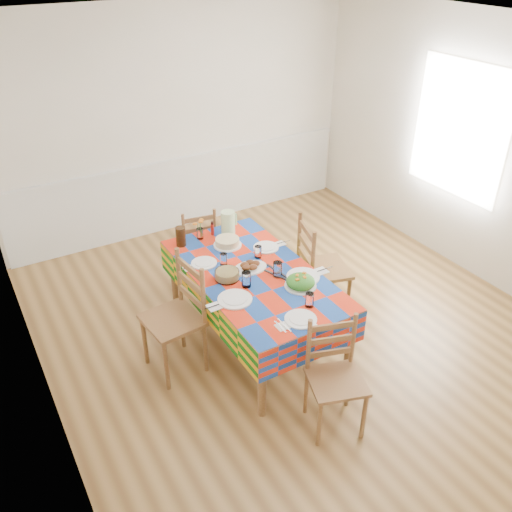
{
  "coord_description": "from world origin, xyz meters",
  "views": [
    {
      "loc": [
        -2.43,
        -3.4,
        3.31
      ],
      "look_at": [
        -0.41,
        0.03,
        0.9
      ],
      "focal_mm": 38.0,
      "sensor_mm": 36.0,
      "label": 1
    }
  ],
  "objects_px": {
    "chair_left": "(177,318)",
    "tea_pitcher": "(181,236)",
    "meat_platter": "(250,266)",
    "chair_near": "(335,377)",
    "chair_far": "(197,244)",
    "chair_right": "(319,269)",
    "green_pitcher": "(228,223)",
    "dining_table": "(254,280)"
  },
  "relations": [
    {
      "from": "green_pitcher",
      "to": "tea_pitcher",
      "type": "xyz_separation_m",
      "value": [
        -0.5,
        0.02,
        -0.02
      ]
    },
    {
      "from": "meat_platter",
      "to": "chair_far",
      "type": "bearing_deg",
      "value": 90.48
    },
    {
      "from": "green_pitcher",
      "to": "chair_right",
      "type": "relative_size",
      "value": 0.23
    },
    {
      "from": "green_pitcher",
      "to": "chair_right",
      "type": "bearing_deg",
      "value": -50.91
    },
    {
      "from": "meat_platter",
      "to": "green_pitcher",
      "type": "bearing_deg",
      "value": 78.12
    },
    {
      "from": "dining_table",
      "to": "chair_right",
      "type": "relative_size",
      "value": 1.79
    },
    {
      "from": "meat_platter",
      "to": "chair_near",
      "type": "height_order",
      "value": "chair_near"
    },
    {
      "from": "tea_pitcher",
      "to": "dining_table",
      "type": "bearing_deg",
      "value": -65.26
    },
    {
      "from": "dining_table",
      "to": "green_pitcher",
      "type": "distance_m",
      "value": 0.79
    },
    {
      "from": "dining_table",
      "to": "tea_pitcher",
      "type": "xyz_separation_m",
      "value": [
        -0.35,
        0.76,
        0.17
      ]
    },
    {
      "from": "dining_table",
      "to": "chair_left",
      "type": "bearing_deg",
      "value": 179.63
    },
    {
      "from": "chair_near",
      "to": "chair_right",
      "type": "distance_m",
      "value": 1.4
    },
    {
      "from": "tea_pitcher",
      "to": "chair_near",
      "type": "relative_size",
      "value": 0.21
    },
    {
      "from": "dining_table",
      "to": "meat_platter",
      "type": "xyz_separation_m",
      "value": [
        0.0,
        0.07,
        0.1
      ]
    },
    {
      "from": "green_pitcher",
      "to": "chair_right",
      "type": "distance_m",
      "value": 1.0
    },
    {
      "from": "dining_table",
      "to": "chair_left",
      "type": "height_order",
      "value": "chair_left"
    },
    {
      "from": "meat_platter",
      "to": "chair_right",
      "type": "bearing_deg",
      "value": -4.21
    },
    {
      "from": "tea_pitcher",
      "to": "chair_far",
      "type": "bearing_deg",
      "value": 50.38
    },
    {
      "from": "dining_table",
      "to": "meat_platter",
      "type": "distance_m",
      "value": 0.12
    },
    {
      "from": "chair_near",
      "to": "tea_pitcher",
      "type": "bearing_deg",
      "value": 118.82
    },
    {
      "from": "chair_far",
      "to": "chair_left",
      "type": "bearing_deg",
      "value": 66.71
    },
    {
      "from": "tea_pitcher",
      "to": "chair_left",
      "type": "height_order",
      "value": "chair_left"
    },
    {
      "from": "chair_far",
      "to": "chair_right",
      "type": "bearing_deg",
      "value": 131.33
    },
    {
      "from": "chair_near",
      "to": "meat_platter",
      "type": "bearing_deg",
      "value": 108.65
    },
    {
      "from": "chair_right",
      "to": "chair_near",
      "type": "bearing_deg",
      "value": 164.86
    },
    {
      "from": "chair_left",
      "to": "tea_pitcher",
      "type": "bearing_deg",
      "value": 147.13
    },
    {
      "from": "chair_far",
      "to": "green_pitcher",
      "type": "bearing_deg",
      "value": 118.01
    },
    {
      "from": "meat_platter",
      "to": "chair_far",
      "type": "height_order",
      "value": "chair_far"
    },
    {
      "from": "chair_near",
      "to": "chair_right",
      "type": "height_order",
      "value": "chair_right"
    },
    {
      "from": "tea_pitcher",
      "to": "green_pitcher",
      "type": "bearing_deg",
      "value": -1.9
    },
    {
      "from": "green_pitcher",
      "to": "chair_right",
      "type": "height_order",
      "value": "chair_right"
    },
    {
      "from": "tea_pitcher",
      "to": "chair_far",
      "type": "distance_m",
      "value": 0.67
    },
    {
      "from": "chair_near",
      "to": "chair_far",
      "type": "height_order",
      "value": "chair_near"
    },
    {
      "from": "dining_table",
      "to": "tea_pitcher",
      "type": "height_order",
      "value": "tea_pitcher"
    },
    {
      "from": "meat_platter",
      "to": "chair_near",
      "type": "distance_m",
      "value": 1.28
    },
    {
      "from": "tea_pitcher",
      "to": "chair_near",
      "type": "height_order",
      "value": "tea_pitcher"
    },
    {
      "from": "chair_near",
      "to": "chair_left",
      "type": "relative_size",
      "value": 0.88
    },
    {
      "from": "chair_far",
      "to": "chair_left",
      "type": "xyz_separation_m",
      "value": [
        -0.73,
        -1.17,
        0.08
      ]
    },
    {
      "from": "dining_table",
      "to": "meat_platter",
      "type": "bearing_deg",
      "value": 87.27
    },
    {
      "from": "green_pitcher",
      "to": "chair_near",
      "type": "bearing_deg",
      "value": -93.94
    },
    {
      "from": "meat_platter",
      "to": "tea_pitcher",
      "type": "height_order",
      "value": "tea_pitcher"
    },
    {
      "from": "chair_right",
      "to": "meat_platter",
      "type": "bearing_deg",
      "value": 102.04
    }
  ]
}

